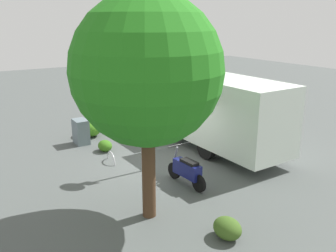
{
  "coord_description": "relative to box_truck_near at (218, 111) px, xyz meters",
  "views": [
    {
      "loc": [
        -10.67,
        6.17,
        5.18
      ],
      "look_at": [
        0.19,
        -0.65,
        1.37
      ],
      "focal_mm": 38.66,
      "sensor_mm": 36.0,
      "label": 1
    }
  ],
  "objects": [
    {
      "name": "shrub_mid_verge",
      "position": [
        4.55,
        3.69,
        -1.25
      ],
      "size": [
        1.18,
        0.97,
        0.81
      ],
      "primitive_type": "ellipsoid",
      "color": "#478C20",
      "rests_on": "ground"
    },
    {
      "name": "motorcycle",
      "position": [
        -2.02,
        2.91,
        -1.14
      ],
      "size": [
        1.81,
        0.55,
        1.2
      ],
      "rotation": [
        0.0,
        0.0,
        0.08
      ],
      "color": "black",
      "rests_on": "ground"
    },
    {
      "name": "street_tree",
      "position": [
        -3.03,
        4.85,
        2.31
      ],
      "size": [
        3.79,
        3.79,
        5.87
      ],
      "color": "#47301E",
      "rests_on": "ground"
    },
    {
      "name": "shrub_near_sign",
      "position": [
        -4.97,
        3.75,
        -1.39
      ],
      "size": [
        0.78,
        0.64,
        0.53
      ],
      "primitive_type": "ellipsoid",
      "color": "#3B5A1F",
      "rests_on": "ground"
    },
    {
      "name": "stop_sign",
      "position": [
        -0.26,
        3.58,
        0.6
      ],
      "size": [
        0.71,
        0.33,
        3.39
      ],
      "color": "#9E9EA3",
      "rests_on": "ground"
    },
    {
      "name": "shrub_by_tree",
      "position": [
        2.32,
        3.92,
        -1.43
      ],
      "size": [
        0.67,
        0.55,
        0.46
      ],
      "primitive_type": "ellipsoid",
      "color": "#366A19",
      "rests_on": "ground"
    },
    {
      "name": "ground_plane",
      "position": [
        -0.1,
        2.95,
        -1.66
      ],
      "size": [
        60.0,
        60.0,
        0.0
      ],
      "primitive_type": "plane",
      "color": "#4B504E"
    },
    {
      "name": "box_truck_near",
      "position": [
        0.0,
        0.0,
        0.0
      ],
      "size": [
        8.1,
        2.32,
        3.03
      ],
      "rotation": [
        0.0,
        0.0,
        0.02
      ],
      "color": "black",
      "rests_on": "ground"
    },
    {
      "name": "bike_rack_hoop",
      "position": [
        1.09,
        4.19,
        -1.66
      ],
      "size": [
        0.85,
        0.11,
        0.85
      ],
      "primitive_type": "torus",
      "rotation": [
        1.57,
        0.0,
        -0.07
      ],
      "color": "#B7B7BC",
      "rests_on": "ground"
    },
    {
      "name": "utility_cabinet",
      "position": [
        3.75,
        4.41,
        -1.12
      ],
      "size": [
        0.79,
        0.54,
        1.07
      ],
      "primitive_type": "cube",
      "rotation": [
        0.0,
        0.0,
        -0.01
      ],
      "color": "slate",
      "rests_on": "ground"
    }
  ]
}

